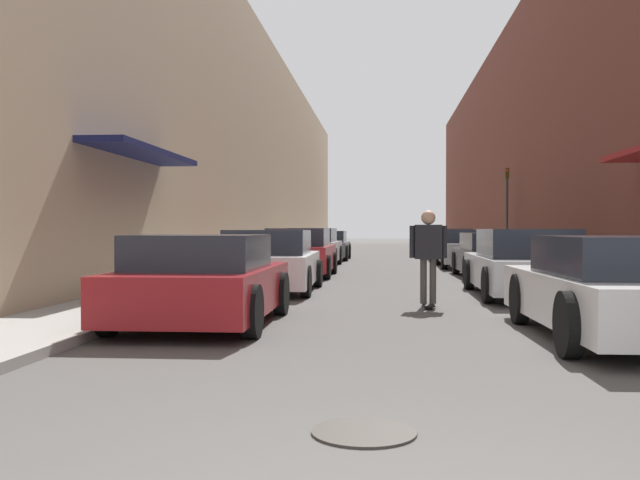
{
  "coord_description": "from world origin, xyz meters",
  "views": [
    {
      "loc": [
        -0.21,
        -2.93,
        1.35
      ],
      "look_at": [
        -1.47,
        11.02,
        1.13
      ],
      "focal_mm": 40.0,
      "sensor_mm": 36.0,
      "label": 1
    }
  ],
  "objects_px": {
    "parked_car_left_0": "(203,281)",
    "skateboarder": "(428,248)",
    "parked_car_left_4": "(328,246)",
    "parked_car_right_1": "(524,264)",
    "traffic_light": "(507,203)",
    "parked_car_left_3": "(314,248)",
    "parked_car_right_4": "(451,245)",
    "manhole_cover": "(364,432)",
    "parked_car_left_2": "(299,253)",
    "parked_car_left_1": "(270,262)",
    "parked_car_right_2": "(494,256)",
    "parked_car_right_0": "(617,289)",
    "parked_car_right_3": "(467,249)"
  },
  "relations": [
    {
      "from": "parked_car_left_4",
      "to": "manhole_cover",
      "type": "distance_m",
      "value": 26.39
    },
    {
      "from": "parked_car_left_2",
      "to": "traffic_light",
      "type": "relative_size",
      "value": 1.05
    },
    {
      "from": "parked_car_left_3",
      "to": "parked_car_right_4",
      "type": "distance_m",
      "value": 7.76
    },
    {
      "from": "parked_car_right_1",
      "to": "manhole_cover",
      "type": "bearing_deg",
      "value": -106.56
    },
    {
      "from": "parked_car_left_1",
      "to": "parked_car_left_2",
      "type": "bearing_deg",
      "value": 89.54
    },
    {
      "from": "parked_car_right_1",
      "to": "skateboarder",
      "type": "bearing_deg",
      "value": -132.31
    },
    {
      "from": "parked_car_left_1",
      "to": "parked_car_right_0",
      "type": "xyz_separation_m",
      "value": [
        5.27,
        -6.2,
        -0.02
      ]
    },
    {
      "from": "parked_car_right_0",
      "to": "traffic_light",
      "type": "xyz_separation_m",
      "value": [
        2.41,
        22.09,
        1.84
      ]
    },
    {
      "from": "parked_car_left_0",
      "to": "manhole_cover",
      "type": "height_order",
      "value": "parked_car_left_0"
    },
    {
      "from": "parked_car_right_2",
      "to": "parked_car_left_4",
      "type": "bearing_deg",
      "value": 116.23
    },
    {
      "from": "parked_car_left_2",
      "to": "parked_car_right_3",
      "type": "xyz_separation_m",
      "value": [
        5.28,
        5.1,
        -0.01
      ]
    },
    {
      "from": "parked_car_left_1",
      "to": "parked_car_left_4",
      "type": "bearing_deg",
      "value": 90.07
    },
    {
      "from": "parked_car_left_2",
      "to": "manhole_cover",
      "type": "xyz_separation_m",
      "value": [
        2.28,
        -15.44,
        -0.65
      ]
    },
    {
      "from": "parked_car_left_3",
      "to": "parked_car_right_1",
      "type": "height_order",
      "value": "parked_car_left_3"
    },
    {
      "from": "parked_car_left_4",
      "to": "parked_car_right_0",
      "type": "height_order",
      "value": "same"
    },
    {
      "from": "parked_car_left_4",
      "to": "traffic_light",
      "type": "distance_m",
      "value": 7.91
    },
    {
      "from": "skateboarder",
      "to": "manhole_cover",
      "type": "distance_m",
      "value": 7.71
    },
    {
      "from": "parked_car_left_0",
      "to": "skateboarder",
      "type": "xyz_separation_m",
      "value": [
        3.29,
        2.48,
        0.41
      ]
    },
    {
      "from": "parked_car_right_1",
      "to": "parked_car_right_3",
      "type": "relative_size",
      "value": 1.1
    },
    {
      "from": "parked_car_right_3",
      "to": "manhole_cover",
      "type": "height_order",
      "value": "parked_car_right_3"
    },
    {
      "from": "parked_car_left_4",
      "to": "manhole_cover",
      "type": "xyz_separation_m",
      "value": [
        2.33,
        -26.28,
        -0.61
      ]
    },
    {
      "from": "parked_car_left_0",
      "to": "parked_car_right_3",
      "type": "height_order",
      "value": "parked_car_right_3"
    },
    {
      "from": "parked_car_left_1",
      "to": "parked_car_right_2",
      "type": "height_order",
      "value": "parked_car_left_1"
    },
    {
      "from": "parked_car_right_1",
      "to": "parked_car_right_3",
      "type": "height_order",
      "value": "parked_car_right_1"
    },
    {
      "from": "manhole_cover",
      "to": "parked_car_left_0",
      "type": "bearing_deg",
      "value": 115.23
    },
    {
      "from": "parked_car_right_2",
      "to": "parked_car_right_4",
      "type": "relative_size",
      "value": 1.02
    },
    {
      "from": "parked_car_left_3",
      "to": "parked_car_right_3",
      "type": "xyz_separation_m",
      "value": [
        5.41,
        -0.32,
        -0.02
      ]
    },
    {
      "from": "parked_car_right_4",
      "to": "parked_car_right_0",
      "type": "bearing_deg",
      "value": -90.11
    },
    {
      "from": "parked_car_left_3",
      "to": "parked_car_right_2",
      "type": "relative_size",
      "value": 0.97
    },
    {
      "from": "parked_car_left_4",
      "to": "parked_car_right_0",
      "type": "xyz_separation_m",
      "value": [
        5.29,
        -22.06,
        0.01
      ]
    },
    {
      "from": "parked_car_left_4",
      "to": "traffic_light",
      "type": "relative_size",
      "value": 1.06
    },
    {
      "from": "parked_car_left_4",
      "to": "manhole_cover",
      "type": "relative_size",
      "value": 5.82
    },
    {
      "from": "parked_car_right_1",
      "to": "parked_car_right_2",
      "type": "relative_size",
      "value": 1.01
    },
    {
      "from": "parked_car_left_4",
      "to": "parked_car_right_1",
      "type": "relative_size",
      "value": 0.85
    },
    {
      "from": "parked_car_left_1",
      "to": "traffic_light",
      "type": "distance_m",
      "value": 17.75
    },
    {
      "from": "parked_car_left_0",
      "to": "parked_car_left_3",
      "type": "bearing_deg",
      "value": 89.98
    },
    {
      "from": "parked_car_left_1",
      "to": "parked_car_right_0",
      "type": "bearing_deg",
      "value": -49.64
    },
    {
      "from": "parked_car_left_3",
      "to": "parked_car_right_1",
      "type": "xyz_separation_m",
      "value": [
        5.32,
        -11.03,
        -0.02
      ]
    },
    {
      "from": "parked_car_left_4",
      "to": "parked_car_right_1",
      "type": "height_order",
      "value": "parked_car_right_1"
    },
    {
      "from": "parked_car_right_3",
      "to": "skateboarder",
      "type": "relative_size",
      "value": 2.61
    },
    {
      "from": "parked_car_right_0",
      "to": "parked_car_right_3",
      "type": "xyz_separation_m",
      "value": [
        0.05,
        16.31,
        0.03
      ]
    },
    {
      "from": "parked_car_right_2",
      "to": "manhole_cover",
      "type": "distance_m",
      "value": 15.53
    },
    {
      "from": "parked_car_left_3",
      "to": "parked_car_right_2",
      "type": "bearing_deg",
      "value": -45.66
    },
    {
      "from": "parked_car_right_1",
      "to": "parked_car_right_4",
      "type": "height_order",
      "value": "parked_car_right_4"
    },
    {
      "from": "traffic_light",
      "to": "parked_car_right_1",
      "type": "bearing_deg",
      "value": -98.41
    },
    {
      "from": "parked_car_left_0",
      "to": "traffic_light",
      "type": "relative_size",
      "value": 1.03
    },
    {
      "from": "parked_car_left_2",
      "to": "traffic_light",
      "type": "xyz_separation_m",
      "value": [
        7.64,
        10.89,
        1.81
      ]
    },
    {
      "from": "skateboarder",
      "to": "parked_car_right_2",
      "type": "bearing_deg",
      "value": 73.57
    },
    {
      "from": "parked_car_left_1",
      "to": "parked_car_left_2",
      "type": "height_order",
      "value": "parked_car_left_2"
    },
    {
      "from": "parked_car_left_2",
      "to": "parked_car_right_0",
      "type": "bearing_deg",
      "value": -65.0
    }
  ]
}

